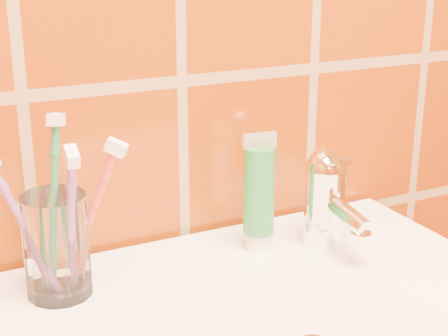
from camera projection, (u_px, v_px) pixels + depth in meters
glass_tumbler at (57, 246)px, 0.70m from camera, size 0.09×0.09×0.11m
toothpaste_tube at (259, 196)px, 0.79m from camera, size 0.04×0.04×0.14m
faucet at (327, 196)px, 0.80m from camera, size 0.05×0.11×0.12m
toothbrush_0 at (71, 227)px, 0.66m from camera, size 0.04×0.16×0.21m
toothbrush_1 at (89, 219)px, 0.69m from camera, size 0.15×0.13×0.18m
toothbrush_2 at (27, 230)px, 0.67m from camera, size 0.10×0.09×0.17m
toothbrush_3 at (54, 205)px, 0.70m from camera, size 0.09×0.10×0.20m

